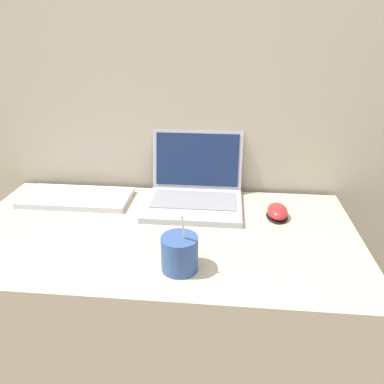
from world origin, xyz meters
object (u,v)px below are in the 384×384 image
Objects in this scene: laptop at (195,190)px; computer_mouse at (277,212)px; drink_cup at (180,253)px; external_keyboard at (77,198)px.

computer_mouse is (0.28, -0.09, -0.03)m from laptop.
laptop is 0.40m from drink_cup.
external_keyboard is at bearing -176.22° from laptop.
laptop reaches higher than computer_mouse.
drink_cup is 0.44× the size of external_keyboard.
drink_cup reaches higher than computer_mouse.
external_keyboard is (-0.42, -0.03, -0.04)m from laptop.
drink_cup is at bearing -131.95° from computer_mouse.
laptop is 3.09× the size of computer_mouse.
computer_mouse reaches higher than external_keyboard.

